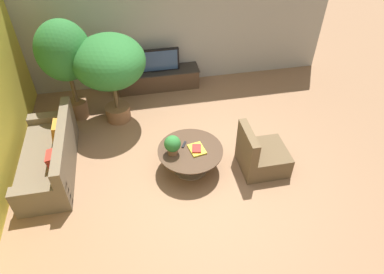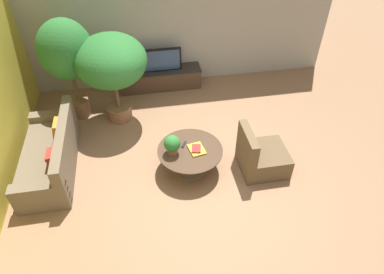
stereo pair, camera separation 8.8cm
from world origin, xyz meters
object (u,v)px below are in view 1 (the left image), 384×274
object	(u,v)px
television	(157,61)
potted_palm_corner	(110,64)
media_console	(158,79)
potted_palm_tall	(64,54)
couch_by_wall	(51,157)
armchair_wicker	(261,156)
coffee_table	(190,155)
potted_plant_tabletop	(173,145)

from	to	relation	value
television	potted_palm_corner	size ratio (longest dim) A/B	0.55
media_console	potted_palm_tall	bearing A→B (deg)	-156.85
television	couch_by_wall	size ratio (longest dim) A/B	0.50
media_console	armchair_wicker	bearing A→B (deg)	-63.79
media_console	television	world-z (taller)	television
potted_palm_corner	television	bearing A→B (deg)	46.71
coffee_table	potted_plant_tabletop	xyz separation A→B (m)	(-0.31, -0.02, 0.33)
armchair_wicker	potted_palm_corner	size ratio (longest dim) A/B	0.47
potted_palm_tall	television	bearing A→B (deg)	23.10
armchair_wicker	potted_plant_tabletop	distance (m)	1.59
media_console	coffee_table	world-z (taller)	media_console
media_console	television	distance (m)	0.48
media_console	television	bearing A→B (deg)	-90.00
coffee_table	potted_plant_tabletop	distance (m)	0.45
coffee_table	armchair_wicker	xyz separation A→B (m)	(1.23, -0.21, -0.05)
coffee_table	couch_by_wall	bearing A→B (deg)	169.13
potted_palm_corner	armchair_wicker	bearing A→B (deg)	-38.51
media_console	television	xyz separation A→B (m)	(-0.00, -0.00, 0.48)
couch_by_wall	potted_palm_corner	size ratio (longest dim) A/B	1.11
armchair_wicker	media_console	bearing A→B (deg)	26.21
television	couch_by_wall	world-z (taller)	television
coffee_table	potted_palm_tall	world-z (taller)	potted_palm_tall
media_console	potted_palm_corner	size ratio (longest dim) A/B	1.04
television	couch_by_wall	xyz separation A→B (m)	(-2.17, -2.30, -0.43)
potted_plant_tabletop	coffee_table	bearing A→B (deg)	3.86
armchair_wicker	potted_palm_tall	distance (m)	4.11
armchair_wicker	potted_palm_tall	xyz separation A→B (m)	(-3.25, 2.21, 1.19)
coffee_table	couch_by_wall	xyz separation A→B (m)	(-2.41, 0.46, -0.04)
media_console	potted_palm_tall	world-z (taller)	potted_palm_tall
armchair_wicker	coffee_table	bearing A→B (deg)	80.17
couch_by_wall	potted_plant_tabletop	distance (m)	2.19
media_console	couch_by_wall	xyz separation A→B (m)	(-2.17, -2.30, 0.04)
coffee_table	potted_palm_corner	distance (m)	2.33
coffee_table	potted_palm_tall	size ratio (longest dim) A/B	0.54
coffee_table	armchair_wicker	bearing A→B (deg)	-9.83
media_console	potted_palm_tall	size ratio (longest dim) A/B	0.91
couch_by_wall	potted_plant_tabletop	bearing A→B (deg)	77.05
media_console	couch_by_wall	world-z (taller)	couch_by_wall
television	potted_palm_corner	distance (m)	1.53
couch_by_wall	potted_palm_corner	world-z (taller)	potted_palm_corner
couch_by_wall	potted_plant_tabletop	size ratio (longest dim) A/B	5.77
television	armchair_wicker	world-z (taller)	television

